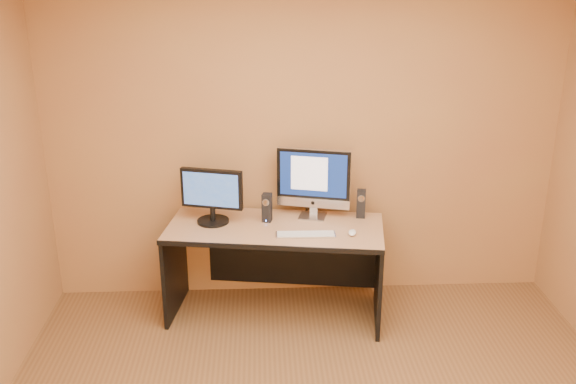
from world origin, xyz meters
TOP-DOWN VIEW (x-y plane):
  - walls at (0.00, 0.00)m, footprint 4.00×4.00m
  - desk at (-0.24, 1.59)m, footprint 1.69×0.93m
  - imac at (0.06, 1.76)m, footprint 0.60×0.35m
  - second_monitor at (-0.70, 1.69)m, footprint 0.53×0.36m
  - speaker_left at (-0.29, 1.70)m, footprint 0.08×0.09m
  - speaker_right at (0.43, 1.75)m, footprint 0.08×0.08m
  - keyboard at (-0.02, 1.41)m, footprint 0.43×0.12m
  - mouse at (0.32, 1.41)m, footprint 0.08×0.11m
  - cable_a at (0.03, 1.85)m, footprint 0.02×0.22m
  - cable_b at (-0.00, 1.86)m, footprint 0.09×0.16m

SIDE VIEW (x-z plane):
  - desk at x=-0.24m, z-range 0.00..0.74m
  - cable_a at x=0.03m, z-range 0.74..0.75m
  - cable_b at x=0.00m, z-range 0.74..0.75m
  - keyboard at x=-0.02m, z-range 0.74..0.76m
  - mouse at x=0.32m, z-range 0.74..0.78m
  - speaker_left at x=-0.29m, z-range 0.74..0.96m
  - speaker_right at x=0.43m, z-range 0.74..0.96m
  - second_monitor at x=-0.70m, z-range 0.74..1.16m
  - imac at x=0.06m, z-range 0.74..1.29m
  - walls at x=0.00m, z-range 0.00..2.60m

